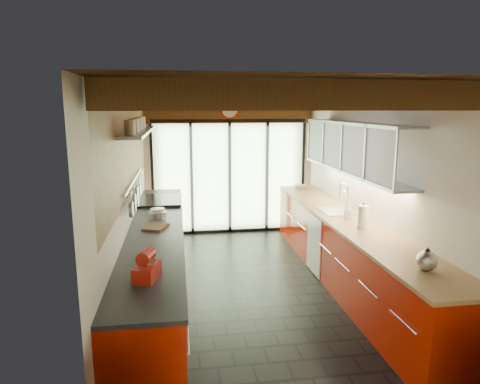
{
  "coord_description": "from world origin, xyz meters",
  "views": [
    {
      "loc": [
        -0.98,
        -5.3,
        2.39
      ],
      "look_at": [
        -0.14,
        0.4,
        1.25
      ],
      "focal_mm": 32.0,
      "sensor_mm": 36.0,
      "label": 1
    }
  ],
  "objects_px": {
    "kettle": "(427,259)",
    "paper_towel": "(363,217)",
    "stand_mixer": "(147,267)",
    "bowl": "(301,187)",
    "soap_bottle": "(348,212)"
  },
  "relations": [
    {
      "from": "kettle",
      "to": "paper_towel",
      "type": "distance_m",
      "value": 1.4
    },
    {
      "from": "stand_mixer",
      "to": "paper_towel",
      "type": "relative_size",
      "value": 1.0
    },
    {
      "from": "kettle",
      "to": "paper_towel",
      "type": "bearing_deg",
      "value": 90.0
    },
    {
      "from": "bowl",
      "to": "stand_mixer",
      "type": "bearing_deg",
      "value": -122.79
    },
    {
      "from": "soap_bottle",
      "to": "kettle",
      "type": "bearing_deg",
      "value": -90.0
    },
    {
      "from": "paper_towel",
      "to": "bowl",
      "type": "bearing_deg",
      "value": 90.0
    },
    {
      "from": "paper_towel",
      "to": "bowl",
      "type": "relative_size",
      "value": 1.56
    },
    {
      "from": "stand_mixer",
      "to": "kettle",
      "type": "xyz_separation_m",
      "value": [
        2.54,
        -0.16,
        -0.01
      ]
    },
    {
      "from": "stand_mixer",
      "to": "paper_towel",
      "type": "distance_m",
      "value": 2.82
    },
    {
      "from": "stand_mixer",
      "to": "kettle",
      "type": "height_order",
      "value": "stand_mixer"
    },
    {
      "from": "kettle",
      "to": "soap_bottle",
      "type": "bearing_deg",
      "value": 90.0
    },
    {
      "from": "stand_mixer",
      "to": "kettle",
      "type": "relative_size",
      "value": 1.28
    },
    {
      "from": "soap_bottle",
      "to": "bowl",
      "type": "xyz_separation_m",
      "value": [
        0.0,
        2.25,
        -0.07
      ]
    },
    {
      "from": "kettle",
      "to": "bowl",
      "type": "bearing_deg",
      "value": 90.0
    },
    {
      "from": "kettle",
      "to": "bowl",
      "type": "height_order",
      "value": "kettle"
    }
  ]
}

